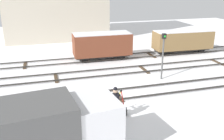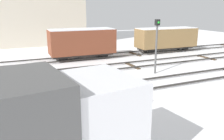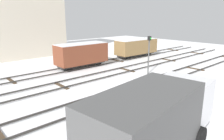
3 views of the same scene
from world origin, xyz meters
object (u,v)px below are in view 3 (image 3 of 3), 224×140
at_px(switch_lever_frame, 153,98).
at_px(freight_car_back_track, 136,47).
at_px(delivery_truck, 156,117).
at_px(signal_post, 149,51).
at_px(freight_car_mid_siding, 82,54).
at_px(rail_worker, 159,88).

bearing_deg(switch_lever_frame, freight_car_back_track, 55.98).
distance_m(delivery_truck, signal_post, 11.44).
bearing_deg(freight_car_mid_siding, freight_car_back_track, 0.69).
distance_m(delivery_truck, freight_car_mid_siding, 14.52).
bearing_deg(freight_car_back_track, switch_lever_frame, -132.89).
bearing_deg(rail_worker, freight_car_back_track, 56.96).
bearing_deg(freight_car_back_track, signal_post, -129.40).
bearing_deg(delivery_truck, signal_post, 32.42).
relative_size(switch_lever_frame, delivery_truck, 0.22).
xyz_separation_m(switch_lever_frame, rail_worker, (-0.17, -0.53, 0.82)).
bearing_deg(rail_worker, switch_lever_frame, 82.95).
relative_size(delivery_truck, signal_post, 1.92).
bearing_deg(switch_lever_frame, delivery_truck, -131.96).
relative_size(delivery_truck, freight_car_mid_siding, 1.25).
bearing_deg(signal_post, freight_car_back_track, 48.92).
bearing_deg(signal_post, freight_car_mid_siding, 116.41).
relative_size(signal_post, freight_car_back_track, 0.57).
bearing_deg(delivery_truck, switch_lever_frame, 30.47).
xyz_separation_m(rail_worker, freight_car_back_track, (10.21, 10.72, 0.25)).
distance_m(delivery_truck, freight_car_back_track, 19.37).
xyz_separation_m(switch_lever_frame, signal_post, (4.78, 4.16, 1.86)).
distance_m(switch_lever_frame, rail_worker, 0.99).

